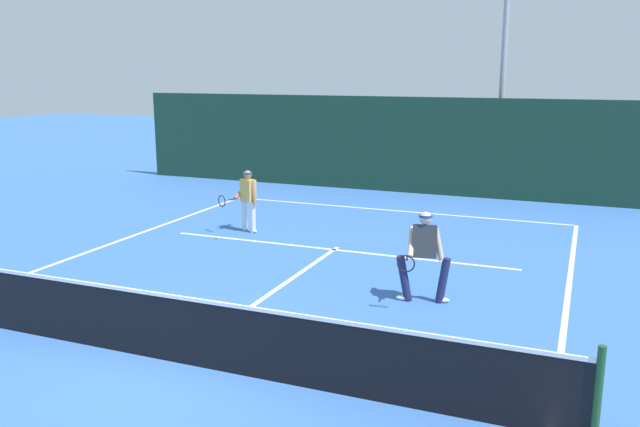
# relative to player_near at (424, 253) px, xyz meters

# --- Properties ---
(ground_plane) EXTENTS (80.00, 80.00, 0.00)m
(ground_plane) POSITION_rel_player_near_xyz_m (-2.61, -3.64, -0.87)
(ground_plane) COLOR #3869B6
(court_line_baseline_far) EXTENTS (9.84, 0.10, 0.01)m
(court_line_baseline_far) POSITION_rel_player_near_xyz_m (-2.61, 7.04, -0.86)
(court_line_baseline_far) COLOR white
(court_line_baseline_far) RESTS_ON ground_plane
(court_line_service) EXTENTS (8.03, 0.10, 0.01)m
(court_line_service) POSITION_rel_player_near_xyz_m (-2.61, 2.53, -0.86)
(court_line_service) COLOR white
(court_line_service) RESTS_ON ground_plane
(court_line_centre) EXTENTS (0.10, 6.40, 0.01)m
(court_line_centre) POSITION_rel_player_near_xyz_m (-2.61, -0.44, -0.86)
(court_line_centre) COLOR white
(court_line_centre) RESTS_ON ground_plane
(tennis_net) EXTENTS (10.79, 0.09, 1.12)m
(tennis_net) POSITION_rel_player_near_xyz_m (-2.61, -3.64, -0.37)
(tennis_net) COLOR #1E4723
(tennis_net) RESTS_ON ground_plane
(player_near) EXTENTS (0.94, 0.90, 1.58)m
(player_near) POSITION_rel_player_near_xyz_m (0.00, 0.00, 0.00)
(player_near) COLOR #1E234C
(player_near) RESTS_ON ground_plane
(player_far) EXTENTS (0.93, 0.85, 1.52)m
(player_far) POSITION_rel_player_near_xyz_m (-5.18, 3.32, -0.04)
(player_far) COLOR silver
(player_far) RESTS_ON ground_plane
(tennis_ball) EXTENTS (0.07, 0.07, 0.07)m
(tennis_ball) POSITION_rel_player_near_xyz_m (-5.50, 2.37, -0.83)
(tennis_ball) COLOR #D1E033
(tennis_ball) RESTS_ON ground_plane
(back_fence_windscreen) EXTENTS (20.05, 0.12, 3.07)m
(back_fence_windscreen) POSITION_rel_player_near_xyz_m (-2.61, 9.96, 0.67)
(back_fence_windscreen) COLOR #173929
(back_fence_windscreen) RESTS_ON ground_plane
(light_pole) EXTENTS (0.55, 0.44, 8.68)m
(light_pole) POSITION_rel_player_near_xyz_m (-0.24, 11.12, 4.36)
(light_pole) COLOR #9EA39E
(light_pole) RESTS_ON ground_plane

